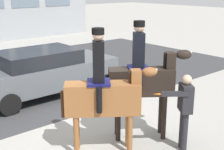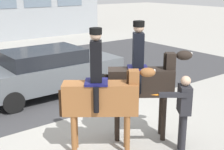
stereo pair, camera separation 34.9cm
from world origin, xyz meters
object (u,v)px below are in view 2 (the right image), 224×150
mounted_horse_companion (143,79)px  street_car_near_lane (47,71)px  pedestrian_bystander (183,108)px  mounted_horse_lead (102,94)px

mounted_horse_companion → street_car_near_lane: size_ratio=0.56×
mounted_horse_companion → pedestrian_bystander: bearing=-40.1°
mounted_horse_companion → pedestrian_bystander: size_ratio=1.61×
mounted_horse_lead → pedestrian_bystander: bearing=-1.2°
mounted_horse_lead → mounted_horse_companion: size_ratio=0.98×
street_car_near_lane → pedestrian_bystander: bearing=-83.1°
mounted_horse_companion → pedestrian_bystander: mounted_horse_companion is taller
mounted_horse_lead → street_car_near_lane: mounted_horse_lead is taller
mounted_horse_companion → street_car_near_lane: bearing=131.4°
mounted_horse_lead → pedestrian_bystander: size_ratio=1.58×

